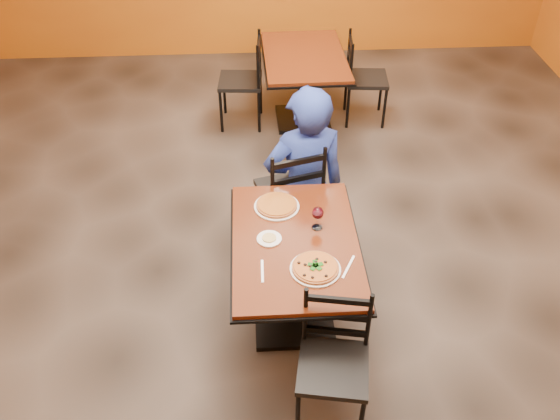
{
  "coord_description": "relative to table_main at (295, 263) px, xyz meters",
  "views": [
    {
      "loc": [
        -0.26,
        -3.29,
        3.29
      ],
      "look_at": [
        -0.09,
        -0.3,
        0.85
      ],
      "focal_mm": 38.08,
      "sensor_mm": 36.0,
      "label": 1
    }
  ],
  "objects": [
    {
      "name": "chair_second_left",
      "position": [
        -0.35,
        2.76,
        -0.08
      ],
      "size": [
        0.46,
        0.46,
        0.95
      ],
      "primitive_type": null,
      "rotation": [
        0.0,
        0.0,
        -1.64
      ],
      "color": "black",
      "rests_on": "floor"
    },
    {
      "name": "table_main",
      "position": [
        0.0,
        0.0,
        0.0
      ],
      "size": [
        0.83,
        1.23,
        0.75
      ],
      "color": "#602B0F",
      "rests_on": "floor"
    },
    {
      "name": "dip",
      "position": [
        -0.17,
        0.03,
        0.21
      ],
      "size": [
        0.09,
        0.09,
        0.01
      ],
      "primitive_type": "cylinder",
      "color": "tan",
      "rests_on": "side_plate"
    },
    {
      "name": "wine_glass",
      "position": [
        0.15,
        0.13,
        0.28
      ],
      "size": [
        0.08,
        0.08,
        0.18
      ],
      "primitive_type": null,
      "color": "white",
      "rests_on": "table_main"
    },
    {
      "name": "pizza_main",
      "position": [
        0.1,
        -0.26,
        0.21
      ],
      "size": [
        0.28,
        0.28,
        0.02
      ],
      "primitive_type": "cylinder",
      "color": "maroon",
      "rests_on": "plate_main"
    },
    {
      "name": "plate_main",
      "position": [
        0.1,
        -0.26,
        0.2
      ],
      "size": [
        0.31,
        0.31,
        0.01
      ],
      "primitive_type": "cylinder",
      "color": "white",
      "rests_on": "table_main"
    },
    {
      "name": "fork",
      "position": [
        -0.22,
        -0.25,
        0.2
      ],
      "size": [
        0.02,
        0.19,
        0.0
      ],
      "primitive_type": "cube",
      "rotation": [
        0.0,
        0.0,
        -0.02
      ],
      "color": "silver",
      "rests_on": "table_main"
    },
    {
      "name": "knife",
      "position": [
        0.3,
        -0.25,
        0.2
      ],
      "size": [
        0.11,
        0.19,
        0.0
      ],
      "primitive_type": "cube",
      "rotation": [
        0.0,
        0.0,
        -0.48
      ],
      "color": "silver",
      "rests_on": "table_main"
    },
    {
      "name": "side_plate",
      "position": [
        -0.17,
        0.03,
        0.2
      ],
      "size": [
        0.16,
        0.16,
        0.01
      ],
      "primitive_type": "cylinder",
      "color": "white",
      "rests_on": "table_main"
    },
    {
      "name": "plate_far",
      "position": [
        -0.1,
        0.35,
        0.2
      ],
      "size": [
        0.31,
        0.31,
        0.01
      ],
      "primitive_type": "cylinder",
      "color": "white",
      "rests_on": "table_main"
    },
    {
      "name": "chair_main_near",
      "position": [
        0.16,
        -0.76,
        -0.11
      ],
      "size": [
        0.47,
        0.47,
        0.89
      ],
      "primitive_type": null,
      "rotation": [
        0.0,
        0.0,
        -0.18
      ],
      "color": "black",
      "rests_on": "floor"
    },
    {
      "name": "diner",
      "position": [
        0.15,
        0.93,
        0.12
      ],
      "size": [
        0.72,
        0.54,
        1.35
      ],
      "primitive_type": "imported",
      "rotation": [
        0.0,
        0.0,
        3.33
      ],
      "color": "navy",
      "rests_on": "floor"
    },
    {
      "name": "table_second",
      "position": [
        0.31,
        2.76,
        0.0
      ],
      "size": [
        0.86,
        1.25,
        0.75
      ],
      "rotation": [
        0.0,
        0.0,
        0.02
      ],
      "color": "#602B0F",
      "rests_on": "floor"
    },
    {
      "name": "floor",
      "position": [
        0.0,
        0.5,
        -0.56
      ],
      "size": [
        7.0,
        8.0,
        0.01
      ],
      "primitive_type": "cube",
      "color": "black",
      "rests_on": "ground"
    },
    {
      "name": "chair_second_right",
      "position": [
        0.96,
        2.76,
        -0.09
      ],
      "size": [
        0.45,
        0.45,
        0.93
      ],
      "primitive_type": null,
      "rotation": [
        0.0,
        0.0,
        1.48
      ],
      "color": "black",
      "rests_on": "floor"
    },
    {
      "name": "chair_main_far",
      "position": [
        0.02,
        0.86,
        -0.07
      ],
      "size": [
        0.54,
        0.54,
        0.97
      ],
      "primitive_type": null,
      "rotation": [
        0.0,
        0.0,
        3.42
      ],
      "color": "black",
      "rests_on": "floor"
    },
    {
      "name": "pizza_far",
      "position": [
        -0.1,
        0.35,
        0.21
      ],
      "size": [
        0.28,
        0.28,
        0.02
      ],
      "primitive_type": "cylinder",
      "color": "gold",
      "rests_on": "plate_far"
    }
  ]
}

